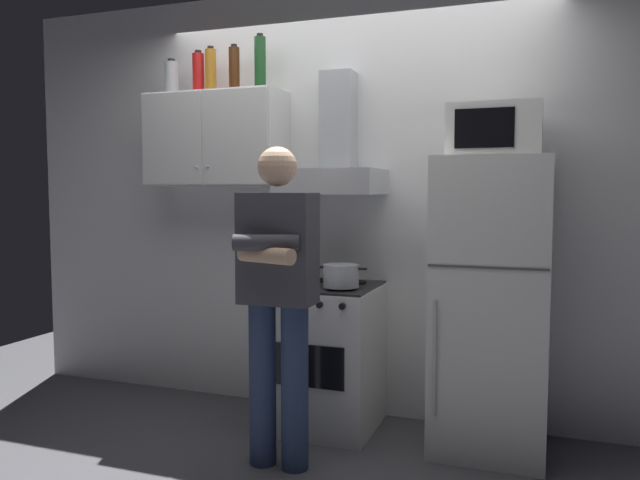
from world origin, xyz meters
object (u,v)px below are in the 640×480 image
Objects in this scene: person_standing at (277,294)px; bottle_liquor_amber at (211,71)px; cooking_pot at (341,276)px; bottle_canister_steel at (172,78)px; bottle_soda_red at (198,73)px; bottle_rum_dark at (234,69)px; stove_oven at (326,356)px; microwave at (495,131)px; bottle_wine_green at (260,63)px; upper_cabinet at (216,140)px; refrigerator at (491,305)px; range_hood at (333,162)px.

person_standing is 5.59× the size of bottle_liquor_amber.
bottle_liquor_amber is at bearing 166.25° from cooking_pot.
bottle_canister_steel is 0.19m from bottle_soda_red.
stove_oven is at bearing -10.04° from bottle_rum_dark.
bottle_canister_steel is 0.45m from bottle_rum_dark.
cooking_pot is (-0.82, -0.14, -0.80)m from microwave.
bottle_canister_steel is at bearing -176.64° from bottle_wine_green.
bottle_liquor_amber is at bearing -175.75° from bottle_wine_green.
bottle_wine_green is at bearing 157.31° from cooking_pot.
bottle_rum_dark is (0.14, -0.01, 0.44)m from upper_cabinet.
upper_cabinet is 0.56m from bottle_wine_green.
bottle_soda_red is (-0.87, 0.72, 1.28)m from person_standing.
bottle_canister_steel is at bearing 177.14° from refrigerator.
bottle_soda_red is at bearing -176.84° from bottle_wine_green.
cooking_pot is at bearing -14.73° from upper_cabinet.
bottle_wine_green is 1.19× the size of bottle_rum_dark.
stove_oven is at bearing -5.32° from bottle_canister_steel.
refrigerator is 3.33× the size of microwave.
microwave is 1.37× the size of bottle_wine_green.
refrigerator is 0.94m from microwave.
bottle_liquor_amber is (-0.78, 0.72, 1.29)m from person_standing.
bottle_soda_red is at bearing -179.37° from range_hood.
upper_cabinet is at bearing 4.25° from bottle_soda_red.
stove_oven is 1.86m from bottle_wine_green.
range_hood is 2.56× the size of bottle_rum_dark.
person_standing is (-1.00, -0.62, -0.84)m from microwave.
upper_cabinet is 2.95× the size of cooking_pot.
refrigerator is 4.57× the size of bottle_wine_green.
range_hood is at bearing 0.09° from upper_cabinet.
bottle_rum_dark reaches higher than refrigerator.
person_standing is at bearing -148.00° from microwave.
refrigerator is 5.82× the size of bottle_soda_red.
bottle_rum_dark is (-0.79, 0.24, 1.25)m from cooking_pot.
refrigerator is at bearing -5.53° from bottle_wine_green.
bottle_canister_steel is 0.84× the size of bottle_soda_red.
bottle_soda_red reaches higher than stove_oven.
range_hood is 2.55× the size of bottle_liquor_amber.
bottle_soda_red is 0.94× the size of bottle_rum_dark.
stove_oven is 2.98× the size of bottle_liquor_amber.
bottle_soda_red is (0.19, 0.01, 0.02)m from bottle_canister_steel.
bottle_wine_green is at bearing 120.55° from person_standing.
bottle_canister_steel is (-1.24, 0.22, 1.22)m from cooking_pot.
person_standing is 5.60× the size of bottle_rum_dark.
microwave is (1.75, -0.11, -0.01)m from upper_cabinet.
upper_cabinet is at bearing 20.67° from bottle_liquor_amber.
upper_cabinet is 0.52m from bottle_canister_steel.
bottle_soda_red reaches higher than refrigerator.
bottle_canister_steel reaches higher than upper_cabinet.
bottle_canister_steel is (-1.11, 0.10, 1.73)m from stove_oven.
bottle_liquor_amber is at bearing -0.85° from bottle_soda_red.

